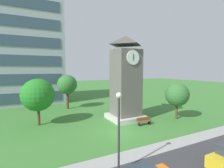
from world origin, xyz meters
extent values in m
plane|color=#3D7A33|center=(0.00, 0.00, 0.00)|extent=(160.00, 160.00, 0.00)
cube|color=#9E9E99|center=(0.00, -4.44, 0.00)|extent=(120.00, 1.60, 0.01)
cube|color=#9EA8B2|center=(-11.83, 23.13, 9.60)|extent=(20.25, 10.71, 19.20)
cube|color=#384C60|center=(-11.83, 17.72, 1.60)|extent=(18.63, 0.10, 1.80)
cube|color=#384C60|center=(-11.83, 17.72, 4.80)|extent=(18.63, 0.10, 1.80)
cube|color=#384C60|center=(-11.83, 17.72, 8.00)|extent=(18.63, 0.10, 1.80)
cube|color=#384C60|center=(-11.83, 17.72, 11.20)|extent=(18.63, 0.10, 1.80)
cube|color=#605B56|center=(2.93, 3.77, 4.49)|extent=(3.11, 3.11, 8.97)
cube|color=beige|center=(2.93, 3.77, 0.30)|extent=(4.20, 4.20, 0.60)
pyramid|color=#4D4945|center=(2.93, 3.77, 10.12)|extent=(3.42, 3.42, 1.15)
cylinder|color=white|center=(2.93, 2.15, 7.90)|extent=(1.71, 0.12, 1.71)
cylinder|color=white|center=(4.55, 3.77, 7.90)|extent=(0.12, 1.71, 1.71)
cube|color=black|center=(2.93, 2.08, 8.05)|extent=(0.06, 0.09, 0.51)
cube|color=black|center=(2.93, 2.07, 7.90)|extent=(0.06, 0.05, 0.77)
cube|color=brown|center=(3.67, 0.78, 0.45)|extent=(1.83, 0.59, 0.06)
cube|color=brown|center=(3.68, 1.00, 0.68)|extent=(1.80, 0.16, 0.40)
cube|color=black|center=(2.95, 0.83, 0.23)|extent=(0.11, 0.44, 0.45)
cube|color=black|center=(4.39, 0.74, 0.23)|extent=(0.11, 0.44, 0.45)
cylinder|color=#333338|center=(-3.47, -5.83, 2.37)|extent=(0.14, 0.14, 4.74)
sphere|color=#F2EFCC|center=(-3.47, -5.83, 4.92)|extent=(0.36, 0.36, 0.36)
cylinder|color=#513823|center=(-2.48, 13.19, 1.45)|extent=(0.41, 0.41, 2.91)
sphere|color=#31702F|center=(-2.48, 13.19, 4.02)|extent=(3.18, 3.18, 3.18)
cylinder|color=#513823|center=(-7.31, 6.36, 1.12)|extent=(0.31, 0.31, 2.25)
sphere|color=#237A23|center=(-7.31, 6.36, 3.56)|extent=(3.76, 3.76, 3.76)
cylinder|color=#513823|center=(9.04, 0.92, 1.07)|extent=(0.31, 0.31, 2.15)
sphere|color=#346D32|center=(9.04, 0.92, 3.22)|extent=(3.06, 3.06, 3.06)
cylinder|color=black|center=(2.19, -8.30, 0.33)|extent=(0.66, 0.23, 0.66)
camera|label=1|loc=(-8.52, -14.80, 6.51)|focal=27.28mm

